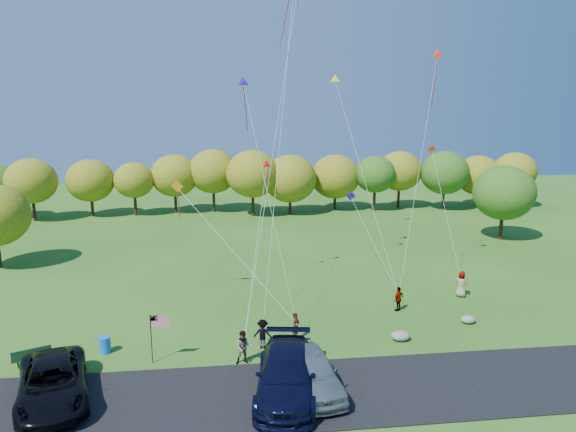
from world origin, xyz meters
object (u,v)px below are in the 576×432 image
object	(u,v)px
flyer_c	(263,334)
flyer_d	(399,299)
flyer_e	(461,284)
flyer_b	(244,347)
minivan_silver	(311,371)
minivan_navy	(286,374)
minivan_dark	(53,383)
flyer_a	(296,326)
trash_barrel	(105,345)
park_bench	(33,357)

from	to	relation	value
flyer_c	flyer_d	xyz separation A→B (m)	(9.10, 4.25, -0.01)
flyer_e	flyer_b	bearing A→B (deg)	59.16
minivan_silver	minivan_navy	bearing A→B (deg)	-175.35
minivan_navy	flyer_c	bearing A→B (deg)	107.31
minivan_navy	flyer_e	bearing A→B (deg)	47.97
flyer_e	minivan_dark	bearing A→B (deg)	55.56
flyer_e	flyer_d	bearing A→B (deg)	52.74
minivan_navy	flyer_e	world-z (taller)	minivan_navy
flyer_d	minivan_dark	bearing A→B (deg)	-11.30
flyer_a	trash_barrel	distance (m)	10.38
minivan_silver	flyer_b	bearing A→B (deg)	128.38
park_bench	minivan_dark	bearing A→B (deg)	-82.55
flyer_a	flyer_b	xyz separation A→B (m)	(-3.03, -2.49, 0.09)
minivan_silver	flyer_b	distance (m)	4.19
flyer_c	flyer_a	bearing A→B (deg)	-140.96
flyer_e	flyer_c	bearing A→B (deg)	55.60
minivan_silver	flyer_a	xyz separation A→B (m)	(0.03, 5.42, -0.19)
flyer_c	minivan_silver	bearing A→B (deg)	128.00
minivan_silver	minivan_dark	bearing A→B (deg)	170.73
flyer_c	park_bench	world-z (taller)	flyer_c
flyer_a	flyer_d	bearing A→B (deg)	-29.04
flyer_e	park_bench	distance (m)	26.89
minivan_dark	trash_barrel	distance (m)	4.77
flyer_b	flyer_d	size ratio (longest dim) A/B	1.08
minivan_dark	flyer_b	size ratio (longest dim) A/B	3.52
flyer_c	flyer_b	bearing A→B (deg)	71.80
minivan_navy	trash_barrel	distance (m)	10.56
minivan_dark	minivan_silver	xyz separation A→B (m)	(11.54, -0.41, 0.06)
minivan_navy	flyer_d	world-z (taller)	minivan_navy
minivan_dark	minivan_silver	world-z (taller)	minivan_silver
minivan_silver	park_bench	bearing A→B (deg)	156.97
minivan_navy	flyer_d	distance (m)	12.36
flyer_a	flyer_d	distance (m)	7.93
flyer_b	trash_barrel	bearing A→B (deg)	161.00
flyer_d	park_bench	xyz separation A→B (m)	(-20.81, -4.97, -0.26)
minivan_dark	flyer_d	bearing A→B (deg)	7.73
flyer_d	trash_barrel	xyz separation A→B (m)	(-17.54, -3.82, -0.36)
minivan_navy	minivan_dark	bearing A→B (deg)	-174.75
minivan_navy	trash_barrel	world-z (taller)	minivan_navy
minivan_silver	flyer_a	world-z (taller)	minivan_silver
minivan_silver	trash_barrel	xyz separation A→B (m)	(-10.34, 5.00, -0.53)
trash_barrel	flyer_b	bearing A→B (deg)	-15.76
minivan_navy	flyer_d	size ratio (longest dim) A/B	4.02
flyer_a	minivan_dark	bearing A→B (deg)	148.98
flyer_a	flyer_c	world-z (taller)	flyer_c
minivan_navy	trash_barrel	bearing A→B (deg)	159.02
flyer_a	flyer_e	size ratio (longest dim) A/B	0.86
flyer_b	park_bench	size ratio (longest dim) A/B	0.97
flyer_e	park_bench	size ratio (longest dim) A/B	1.01
minivan_dark	flyer_d	world-z (taller)	minivan_dark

